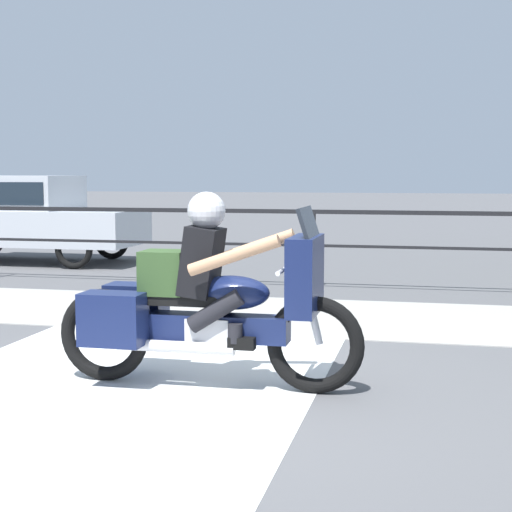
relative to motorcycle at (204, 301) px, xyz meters
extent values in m
plane|color=#565659|center=(0.07, -0.26, -0.67)|extent=(120.00, 120.00, 0.00)
cube|color=#A8A59E|center=(0.07, 3.14, -0.67)|extent=(44.00, 2.40, 0.01)
cube|color=silver|center=(-0.68, -0.46, -0.67)|extent=(3.13, 6.00, 0.01)
cube|color=black|center=(0.07, 5.27, 0.43)|extent=(36.00, 0.04, 0.06)
cube|color=black|center=(0.07, 5.27, -0.05)|extent=(36.00, 0.03, 0.04)
cylinder|color=black|center=(0.07, 5.27, -0.11)|extent=(0.05, 0.05, 1.13)
torus|color=black|center=(0.86, 0.00, -0.30)|extent=(0.74, 0.11, 0.74)
torus|color=black|center=(-0.83, 0.00, -0.30)|extent=(0.74, 0.11, 0.74)
cube|color=#141E47|center=(0.02, 0.00, -0.20)|extent=(1.28, 0.22, 0.20)
cube|color=silver|center=(0.05, 0.00, -0.25)|extent=(0.34, 0.26, 0.26)
ellipsoid|color=#141E47|center=(0.22, 0.00, 0.07)|extent=(0.59, 0.30, 0.26)
cube|color=black|center=(-0.15, 0.00, 0.01)|extent=(0.74, 0.28, 0.08)
cube|color=#141E47|center=(0.78, 0.00, 0.22)|extent=(0.20, 0.62, 0.58)
cube|color=#1E232B|center=(0.80, 0.00, 0.61)|extent=(0.10, 0.53, 0.24)
cylinder|color=silver|center=(0.64, 0.00, 0.27)|extent=(0.04, 0.70, 0.04)
cylinder|color=silver|center=(-0.18, -0.16, -0.33)|extent=(0.93, 0.09, 0.09)
cube|color=#141E47|center=(-0.65, -0.24, -0.12)|extent=(0.48, 0.28, 0.40)
cube|color=#141E47|center=(-0.65, 0.24, -0.12)|extent=(0.48, 0.28, 0.40)
cylinder|color=silver|center=(0.83, 0.00, -0.04)|extent=(0.18, 0.06, 0.52)
cube|color=black|center=(-0.01, 0.00, 0.30)|extent=(0.31, 0.36, 0.55)
sphere|color=tan|center=(0.03, 0.00, 0.67)|extent=(0.23, 0.23, 0.23)
sphere|color=#B7B7BC|center=(0.03, 0.00, 0.69)|extent=(0.29, 0.29, 0.29)
cylinder|color=black|center=(0.14, -0.15, -0.05)|extent=(0.44, 0.13, 0.34)
cylinder|color=black|center=(0.29, -0.15, -0.21)|extent=(0.11, 0.11, 0.14)
cube|color=black|center=(0.34, -0.15, -0.28)|extent=(0.20, 0.10, 0.09)
cylinder|color=black|center=(0.14, 0.15, -0.05)|extent=(0.44, 0.13, 0.34)
cylinder|color=black|center=(0.29, 0.15, -0.21)|extent=(0.11, 0.11, 0.14)
cube|color=black|center=(0.34, 0.15, -0.28)|extent=(0.20, 0.10, 0.09)
cylinder|color=tan|center=(0.32, -0.30, 0.39)|extent=(0.69, 0.09, 0.32)
cylinder|color=tan|center=(0.32, 0.30, 0.39)|extent=(0.69, 0.09, 0.32)
cube|color=#2D4723|center=(-0.31, 0.00, 0.21)|extent=(0.34, 0.30, 0.34)
cube|color=#B7BCC4|center=(-5.60, 7.47, -0.01)|extent=(4.22, 1.77, 0.63)
cube|color=#B7BCC4|center=(-5.85, 7.47, 0.62)|extent=(2.20, 1.56, 0.62)
cube|color=#19232D|center=(-4.77, 7.47, 0.62)|extent=(0.04, 1.38, 0.49)
cube|color=#19232D|center=(-5.85, 7.47, 0.62)|extent=(2.02, 1.59, 0.40)
torus|color=black|center=(-4.29, 6.65, -0.33)|extent=(0.70, 0.11, 0.70)
torus|color=black|center=(-4.29, 8.28, -0.33)|extent=(0.70, 0.11, 0.70)
camera|label=1|loc=(1.69, -5.71, 0.98)|focal=55.00mm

